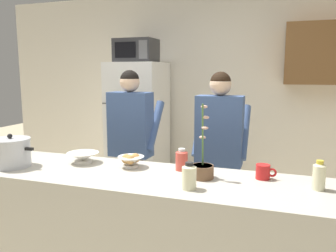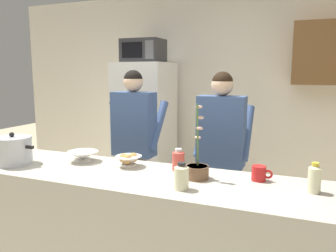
{
  "view_description": "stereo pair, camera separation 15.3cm",
  "coord_description": "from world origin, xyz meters",
  "px_view_note": "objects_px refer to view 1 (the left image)",
  "views": [
    {
      "loc": [
        0.88,
        -2.01,
        1.6
      ],
      "look_at": [
        0.0,
        0.55,
        1.17
      ],
      "focal_mm": 36.2,
      "sensor_mm": 36.0,
      "label": 1
    },
    {
      "loc": [
        1.02,
        -1.96,
        1.6
      ],
      "look_at": [
        0.0,
        0.55,
        1.17
      ],
      "focal_mm": 36.2,
      "sensor_mm": 36.0,
      "label": 2
    }
  ],
  "objects_px": {
    "coffee_mug": "(263,172)",
    "microwave": "(136,51)",
    "cooking_pot": "(11,152)",
    "empty_bowl": "(83,157)",
    "potted_orchid": "(202,168)",
    "bread_bowl": "(131,160)",
    "bottle_near_edge": "(189,176)",
    "bottle_mid_counter": "(182,159)",
    "bottle_far_corner": "(319,175)",
    "person_by_sink": "(219,141)",
    "refrigerator": "(138,132)",
    "person_near_pot": "(131,134)"
  },
  "relations": [
    {
      "from": "person_near_pot",
      "to": "empty_bowl",
      "type": "height_order",
      "value": "person_near_pot"
    },
    {
      "from": "person_near_pot",
      "to": "potted_orchid",
      "type": "height_order",
      "value": "person_near_pot"
    },
    {
      "from": "person_by_sink",
      "to": "potted_orchid",
      "type": "height_order",
      "value": "person_by_sink"
    },
    {
      "from": "coffee_mug",
      "to": "bottle_far_corner",
      "type": "height_order",
      "value": "bottle_far_corner"
    },
    {
      "from": "bottle_near_edge",
      "to": "bottle_mid_counter",
      "type": "bearing_deg",
      "value": 113.09
    },
    {
      "from": "person_by_sink",
      "to": "empty_bowl",
      "type": "relative_size",
      "value": 6.74
    },
    {
      "from": "person_by_sink",
      "to": "cooking_pot",
      "type": "distance_m",
      "value": 1.69
    },
    {
      "from": "empty_bowl",
      "to": "bottle_near_edge",
      "type": "xyz_separation_m",
      "value": [
        0.92,
        -0.3,
        0.03
      ]
    },
    {
      "from": "person_near_pot",
      "to": "potted_orchid",
      "type": "xyz_separation_m",
      "value": [
        0.92,
        -0.88,
        -0.02
      ]
    },
    {
      "from": "empty_bowl",
      "to": "bottle_near_edge",
      "type": "distance_m",
      "value": 0.97
    },
    {
      "from": "microwave",
      "to": "bread_bowl",
      "type": "distance_m",
      "value": 2.03
    },
    {
      "from": "person_by_sink",
      "to": "refrigerator",
      "type": "bearing_deg",
      "value": 142.3
    },
    {
      "from": "coffee_mug",
      "to": "potted_orchid",
      "type": "relative_size",
      "value": 0.27
    },
    {
      "from": "person_by_sink",
      "to": "bottle_mid_counter",
      "type": "xyz_separation_m",
      "value": [
        -0.13,
        -0.73,
        -0.0
      ]
    },
    {
      "from": "bread_bowl",
      "to": "cooking_pot",
      "type": "bearing_deg",
      "value": -162.71
    },
    {
      "from": "cooking_pot",
      "to": "bottle_mid_counter",
      "type": "bearing_deg",
      "value": 14.55
    },
    {
      "from": "coffee_mug",
      "to": "bottle_near_edge",
      "type": "xyz_separation_m",
      "value": [
        -0.4,
        -0.34,
        0.03
      ]
    },
    {
      "from": "person_near_pot",
      "to": "bottle_near_edge",
      "type": "bearing_deg",
      "value": -51.2
    },
    {
      "from": "cooking_pot",
      "to": "bread_bowl",
      "type": "relative_size",
      "value": 2.03
    },
    {
      "from": "cooking_pot",
      "to": "bread_bowl",
      "type": "xyz_separation_m",
      "value": [
        0.83,
        0.26,
        -0.05
      ]
    },
    {
      "from": "coffee_mug",
      "to": "microwave",
      "type": "bearing_deg",
      "value": 134.45
    },
    {
      "from": "coffee_mug",
      "to": "person_near_pot",
      "type": "bearing_deg",
      "value": 149.15
    },
    {
      "from": "bread_bowl",
      "to": "coffee_mug",
      "type": "bearing_deg",
      "value": 1.78
    },
    {
      "from": "person_by_sink",
      "to": "bread_bowl",
      "type": "xyz_separation_m",
      "value": [
        -0.5,
        -0.78,
        -0.03
      ]
    },
    {
      "from": "refrigerator",
      "to": "empty_bowl",
      "type": "distance_m",
      "value": 1.74
    },
    {
      "from": "person_by_sink",
      "to": "coffee_mug",
      "type": "relative_size",
      "value": 12.28
    },
    {
      "from": "bottle_far_corner",
      "to": "potted_orchid",
      "type": "distance_m",
      "value": 0.69
    },
    {
      "from": "bread_bowl",
      "to": "bottle_near_edge",
      "type": "xyz_separation_m",
      "value": [
        0.52,
        -0.31,
        0.03
      ]
    },
    {
      "from": "empty_bowl",
      "to": "person_near_pot",
      "type": "bearing_deg",
      "value": 88.36
    },
    {
      "from": "refrigerator",
      "to": "coffee_mug",
      "type": "distance_m",
      "value": 2.34
    },
    {
      "from": "microwave",
      "to": "potted_orchid",
      "type": "relative_size",
      "value": 0.99
    },
    {
      "from": "bottle_near_edge",
      "to": "potted_orchid",
      "type": "bearing_deg",
      "value": 83.78
    },
    {
      "from": "refrigerator",
      "to": "bread_bowl",
      "type": "bearing_deg",
      "value": -67.66
    },
    {
      "from": "bottle_near_edge",
      "to": "bottle_mid_counter",
      "type": "distance_m",
      "value": 0.39
    },
    {
      "from": "coffee_mug",
      "to": "empty_bowl",
      "type": "relative_size",
      "value": 0.55
    },
    {
      "from": "bread_bowl",
      "to": "bottle_far_corner",
      "type": "relative_size",
      "value": 1.09
    },
    {
      "from": "refrigerator",
      "to": "cooking_pot",
      "type": "bearing_deg",
      "value": -93.91
    },
    {
      "from": "refrigerator",
      "to": "cooking_pot",
      "type": "distance_m",
      "value": 1.98
    },
    {
      "from": "coffee_mug",
      "to": "bottle_far_corner",
      "type": "distance_m",
      "value": 0.34
    },
    {
      "from": "microwave",
      "to": "person_by_sink",
      "type": "bearing_deg",
      "value": -37.04
    },
    {
      "from": "cooking_pot",
      "to": "coffee_mug",
      "type": "relative_size",
      "value": 2.98
    },
    {
      "from": "microwave",
      "to": "bottle_far_corner",
      "type": "relative_size",
      "value": 2.72
    },
    {
      "from": "coffee_mug",
      "to": "potted_orchid",
      "type": "xyz_separation_m",
      "value": [
        -0.38,
        -0.11,
        0.02
      ]
    },
    {
      "from": "bread_bowl",
      "to": "refrigerator",
      "type": "bearing_deg",
      "value": 112.34
    },
    {
      "from": "bottle_mid_counter",
      "to": "bottle_far_corner",
      "type": "bearing_deg",
      "value": -8.32
    },
    {
      "from": "bottle_near_edge",
      "to": "refrigerator",
      "type": "bearing_deg",
      "value": 121.23
    },
    {
      "from": "potted_orchid",
      "to": "person_near_pot",
      "type": "bearing_deg",
      "value": 136.14
    },
    {
      "from": "microwave",
      "to": "bottle_far_corner",
      "type": "distance_m",
      "value": 2.75
    },
    {
      "from": "refrigerator",
      "to": "bottle_near_edge",
      "type": "bearing_deg",
      "value": -58.77
    },
    {
      "from": "coffee_mug",
      "to": "bottle_near_edge",
      "type": "bearing_deg",
      "value": -139.93
    }
  ]
}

